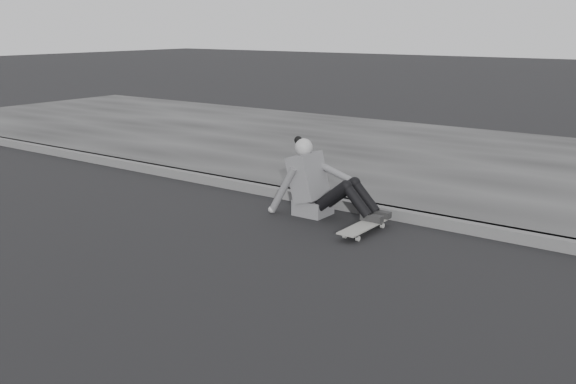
# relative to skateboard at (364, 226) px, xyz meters

# --- Properties ---
(ground) EXTENTS (80.00, 80.00, 0.00)m
(ground) POSITION_rel_skateboard_xyz_m (0.05, -1.93, -0.07)
(ground) COLOR black
(ground) RESTS_ON ground
(curb) EXTENTS (24.00, 0.16, 0.12)m
(curb) POSITION_rel_skateboard_xyz_m (0.05, 0.65, -0.01)
(curb) COLOR #535353
(curb) RESTS_ON ground
(sidewalk) EXTENTS (24.00, 6.00, 0.12)m
(sidewalk) POSITION_rel_skateboard_xyz_m (0.05, 3.67, -0.01)
(sidewalk) COLOR #363636
(sidewalk) RESTS_ON ground
(skateboard) EXTENTS (0.20, 0.78, 0.09)m
(skateboard) POSITION_rel_skateboard_xyz_m (0.00, 0.00, 0.00)
(skateboard) COLOR gray
(skateboard) RESTS_ON ground
(seated_woman) EXTENTS (1.38, 0.46, 0.88)m
(seated_woman) POSITION_rel_skateboard_xyz_m (-0.73, 0.25, 0.29)
(seated_woman) COLOR #5A5A5C
(seated_woman) RESTS_ON ground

